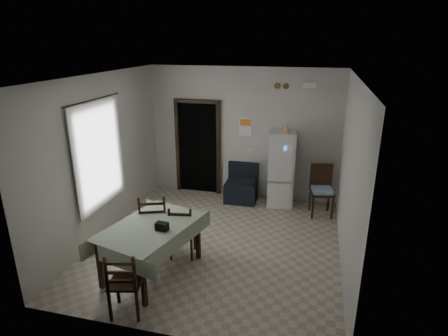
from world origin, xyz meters
The scene contains 25 objects.
ground centered at (0.00, 0.00, 0.00)m, with size 4.50×4.50×0.00m, color #B8AC97.
ceiling centered at (0.00, 0.00, 2.90)m, with size 4.20×4.50×0.02m, color white, non-canonical shape.
wall_back centered at (0.00, 2.25, 1.45)m, with size 4.20×0.02×2.90m, color beige, non-canonical shape.
wall_front centered at (0.00, -2.25, 1.45)m, with size 4.20×0.02×2.90m, color beige, non-canonical shape.
wall_left centered at (-2.10, 0.00, 1.45)m, with size 0.02×4.50×2.90m, color beige, non-canonical shape.
wall_right centered at (2.10, 0.00, 1.45)m, with size 0.02×4.50×2.90m, color beige, non-canonical shape.
doorway centered at (-1.05, 2.45, 1.06)m, with size 1.06×0.52×2.22m.
window_recess centered at (-2.15, -0.20, 1.55)m, with size 0.10×1.20×1.60m, color silver.
curtain centered at (-2.04, -0.20, 1.55)m, with size 0.02×1.45×1.85m, color silver.
curtain_rod centered at (-2.03, -0.20, 2.50)m, with size 0.02×0.02×1.60m, color black.
calendar centered at (0.05, 2.24, 1.62)m, with size 0.28×0.02×0.40m, color white.
calendar_image centered at (0.05, 2.23, 1.72)m, with size 0.24×0.01×0.14m, color orange.
light_switch centered at (0.15, 2.24, 1.10)m, with size 0.08×0.02×0.12m, color beige.
vent_left centered at (0.70, 2.23, 2.52)m, with size 0.12×0.12×0.03m, color brown.
vent_right centered at (0.88, 2.23, 2.52)m, with size 0.12×0.12×0.03m, color brown.
emergency_light centered at (1.35, 2.21, 2.55)m, with size 0.25×0.07×0.09m, color white.
fridge centered at (0.89, 1.93, 0.82)m, with size 0.53×0.53×1.63m, color white, non-canonical shape.
tan_cone centered at (0.95, 1.92, 1.72)m, with size 0.22×0.22×0.18m, color tan.
navy_seat centered at (0.03, 1.93, 0.41)m, with size 0.68×0.66×0.82m, color black, non-canonical shape.
corner_chair centered at (1.76, 1.62, 0.52)m, with size 0.45×0.45×1.04m, color black, non-canonical shape.
dining_table centered at (-0.74, -1.08, 0.40)m, with size 1.02×1.55×0.81m, color #A1B298, non-canonical shape.
black_bag centered at (-0.51, -1.16, 0.87)m, with size 0.18×0.11×0.12m, color black.
dining_chair_far_left centered at (-0.96, -0.49, 0.54)m, with size 0.46×0.46×1.08m, color black, non-canonical shape.
dining_chair_far_right centered at (-0.46, -0.49, 0.46)m, with size 0.40×0.40×0.93m, color black, non-canonical shape.
dining_chair_near_head centered at (-0.69, -1.99, 0.48)m, with size 0.41×0.41×0.95m, color black, non-canonical shape.
Camera 1 is at (1.54, -5.64, 3.45)m, focal length 30.00 mm.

